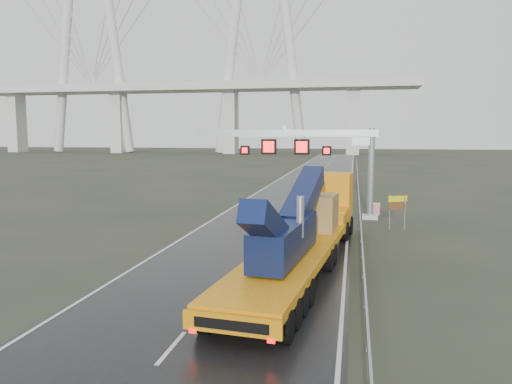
% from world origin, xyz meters
% --- Properties ---
extents(ground, '(400.00, 400.00, 0.00)m').
position_xyz_m(ground, '(0.00, 0.00, 0.00)').
color(ground, '#2B3021').
rests_on(ground, ground).
extents(road, '(11.00, 200.00, 0.02)m').
position_xyz_m(road, '(0.00, 40.00, 0.01)').
color(road, black).
rests_on(road, ground).
extents(guardrail, '(0.20, 140.00, 1.40)m').
position_xyz_m(guardrail, '(6.10, 30.00, 0.70)').
color(guardrail, gray).
rests_on(guardrail, ground).
extents(sign_gantry, '(14.90, 1.20, 7.42)m').
position_xyz_m(sign_gantry, '(2.10, 17.99, 5.61)').
color(sign_gantry, silver).
rests_on(sign_gantry, ground).
extents(cable_stayed_bridge, '(170.00, 14.00, 110.00)m').
position_xyz_m(cable_stayed_bridge, '(-55.00, 140.00, 50.01)').
color(cable_stayed_bridge, silver).
rests_on(cable_stayed_bridge, ground).
extents(heavy_haul_truck, '(5.21, 21.42, 4.99)m').
position_xyz_m(heavy_haul_truck, '(3.26, 4.30, 1.93)').
color(heavy_haul_truck, orange).
rests_on(heavy_haul_truck, ground).
extents(exit_sign_pair, '(1.34, 0.65, 2.47)m').
position_xyz_m(exit_sign_pair, '(8.64, 13.67, 1.73)').
color(exit_sign_pair, '#A0A2A8').
rests_on(exit_sign_pair, ground).
extents(striped_barrier, '(0.65, 0.40, 1.05)m').
position_xyz_m(striped_barrier, '(7.45, 19.83, 0.52)').
color(striped_barrier, red).
rests_on(striped_barrier, ground).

